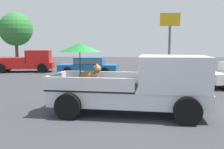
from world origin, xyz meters
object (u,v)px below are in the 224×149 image
object	(u,v)px
pickup_truck_red	(27,61)
motel_sign	(170,32)
pickup_truck_main	(141,84)
parked_sedan_near	(89,65)

from	to	relation	value
pickup_truck_red	motel_sign	bearing A→B (deg)	-20.76
pickup_truck_main	motel_sign	bearing A→B (deg)	82.30
motel_sign	pickup_truck_main	bearing A→B (deg)	-103.13
pickup_truck_main	motel_sign	xyz separation A→B (m)	(2.43, 10.40, 2.19)
parked_sedan_near	pickup_truck_main	bearing A→B (deg)	110.97
parked_sedan_near	motel_sign	distance (m)	6.33
pickup_truck_red	parked_sedan_near	size ratio (longest dim) A/B	1.14
pickup_truck_main	pickup_truck_red	size ratio (longest dim) A/B	1.04
pickup_truck_main	motel_sign	size ratio (longest dim) A/B	1.16
pickup_truck_main	parked_sedan_near	world-z (taller)	pickup_truck_main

